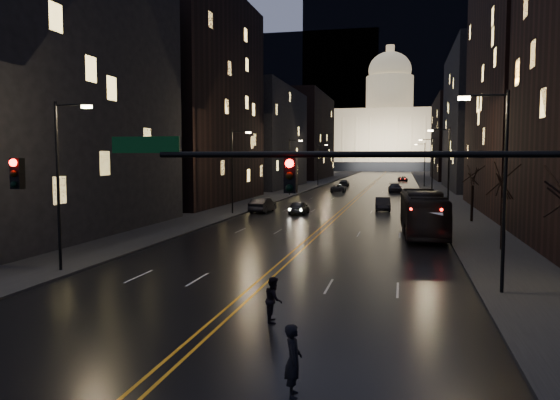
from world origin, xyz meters
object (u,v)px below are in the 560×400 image
Objects in this scene: traffic_signal at (376,194)px; receding_car_a at (383,204)px; oncoming_car_b at (263,205)px; pedestrian_b at (274,299)px; bus at (423,213)px; pedestrian_a at (293,360)px; oncoming_car_a at (299,207)px.

traffic_signal reaches higher than receding_car_a.
oncoming_car_b is 40.51m from pedestrian_b.
receding_car_a is (-3.74, 19.11, -0.97)m from bus.
traffic_signal reaches higher than pedestrian_a.
traffic_signal is 5.00m from pedestrian_a.
pedestrian_a is 6.39m from pedestrian_b.
bus is at bearing 85.37° from traffic_signal.
bus is 18.21m from oncoming_car_a.
pedestrian_b is at bearing 99.70° from oncoming_car_a.
traffic_signal is at bearing 112.20° from oncoming_car_b.
pedestrian_a is at bearing -100.18° from bus.
pedestrian_b is (-6.20, -24.56, -0.90)m from bus.
receding_car_a is at bearing 98.77° from bus.
pedestrian_a is at bearing 109.20° from oncoming_car_b.
oncoming_car_a is 0.87× the size of oncoming_car_b.
pedestrian_b is at bearing 133.50° from traffic_signal.
bus reaches higher than oncoming_car_a.
receding_car_a is (8.65, 5.80, 0.03)m from oncoming_car_a.
pedestrian_b reaches higher than receding_car_a.
pedestrian_b is at bearing 108.82° from oncoming_car_b.
bus reaches higher than pedestrian_b.
pedestrian_b is (-2.46, -43.67, 0.07)m from receding_car_a.
oncoming_car_b is (-4.34, 1.25, 0.08)m from oncoming_car_a.
receding_car_a is 43.74m from pedestrian_b.
pedestrian_a is at bearing -174.30° from pedestrian_b.
receding_car_a is 2.78× the size of pedestrian_b.
bus is at bearing 142.73° from oncoming_car_b.
oncoming_car_b reaches higher than oncoming_car_a.
oncoming_car_a is 2.58× the size of pedestrian_b.
pedestrian_a reaches higher than oncoming_car_b.
traffic_signal is at bearing -96.92° from bus.
pedestrian_a reaches higher than receding_car_a.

